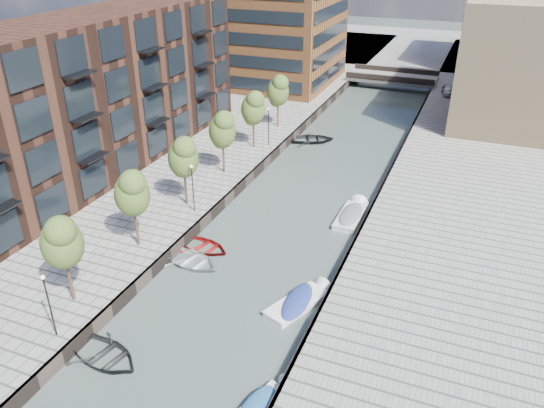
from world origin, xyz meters
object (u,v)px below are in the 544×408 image
Objects in this scene: sloop_2 at (204,249)px; car at (448,90)px; tree_1 at (61,240)px; tree_6 at (278,90)px; tree_4 at (222,129)px; sloop_0 at (105,359)px; tree_5 at (253,107)px; motorboat_4 at (352,214)px; sloop_4 at (311,142)px; motorboat_3 at (302,301)px; tree_3 at (183,156)px; tree_2 at (132,192)px; bridge at (392,77)px; sloop_3 at (191,264)px.

sloop_2 is 1.10× the size of car.
tree_1 and tree_6 have the same top height.
tree_4 reaches higher than sloop_0.
tree_5 is 33.02m from car.
motorboat_4 is at bearing -9.73° from tree_4.
tree_4 is at bearing 137.20° from sloop_4.
car is (12.63, 21.85, 1.65)m from sloop_4.
car is (3.98, 37.26, 1.44)m from motorboat_4.
motorboat_4 is (0.09, 12.61, 0.01)m from motorboat_3.
tree_3 is 1.55× the size of car.
tree_2 is at bearing -119.25° from car.
bridge is 63.90m from sloop_0.
sloop_4 is at bearing 8.00° from sloop_2.
tree_5 is 1.00× the size of tree_6.
tree_2 is at bearing 90.00° from tree_1.
tree_3 is at bearing 26.19° from sloop_0.
tree_4 is at bearing -90.00° from tree_5.
motorboat_3 is (8.96, -1.33, 0.20)m from sloop_3.
tree_4 is 1.40× the size of sloop_2.
tree_6 is 1.24× the size of sloop_0.
tree_3 is 1.24× the size of sloop_0.
car is at bearing 58.62° from tree_5.
sloop_3 is 0.89× the size of motorboat_3.
tree_3 is (-8.50, -47.00, 3.92)m from bridge.
tree_6 is 1.40× the size of sloop_2.
motorboat_3 reaches higher than sloop_0.
sloop_3 is at bearing -94.74° from bridge.
motorboat_4 is (9.05, 11.28, 0.21)m from sloop_3.
sloop_3 is (4.06, -13.53, -5.31)m from tree_4.
motorboat_3 is at bearing -31.12° from tree_3.
tree_3 is 21.33m from sloop_4.
sloop_3 is at bearing -115.05° from car.
tree_1 reaches higher than motorboat_3.
tree_1 is 1.00× the size of tree_4.
sloop_3 is at bearing -167.78° from sloop_2.
motorboat_3 is at bearing -59.23° from tree_5.
tree_4 is (0.00, 7.00, 0.00)m from tree_3.
motorboat_4 is at bearing -35.21° from tree_5.
motorboat_3 is 50.06m from car.
tree_2 is at bearing 146.58° from sloop_4.
tree_5 reaches higher than bridge.
tree_6 is at bearing -108.10° from bridge.
bridge is 2.18× the size of tree_6.
sloop_4 is at bearing 77.55° from tree_3.
tree_5 is (0.00, 28.00, 0.00)m from tree_1.
sloop_4 is at bearing 119.30° from motorboat_4.
tree_3 is 14.84m from motorboat_4.
tree_1 is 1.16× the size of sloop_4.
sloop_0 is at bearing -112.31° from motorboat_4.
car is at bearing 73.04° from tree_1.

